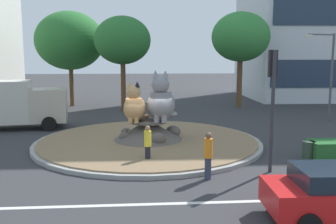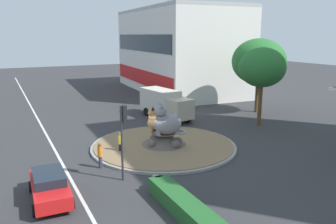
{
  "view_description": "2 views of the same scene",
  "coord_description": "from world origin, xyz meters",
  "views": [
    {
      "loc": [
        -0.36,
        -19.21,
        4.59
      ],
      "look_at": [
        0.98,
        -0.9,
        1.83
      ],
      "focal_mm": 39.66,
      "sensor_mm": 36.0,
      "label": 1
    },
    {
      "loc": [
        24.08,
        -11.75,
        9.01
      ],
      "look_at": [
        -1.49,
        1.15,
        2.52
      ],
      "focal_mm": 36.53,
      "sensor_mm": 36.0,
      "label": 2
    }
  ],
  "objects": [
    {
      "name": "delivery_box_truck",
      "position": [
        -9.01,
        4.54,
        1.66
      ],
      "size": [
        7.62,
        3.35,
        3.08
      ],
      "rotation": [
        0.0,
        0.0,
        0.14
      ],
      "color": "#B7AD99",
      "rests_on": "ground"
    },
    {
      "name": "second_tree_near_tower",
      "position": [
        -1.81,
        11.67,
        5.85
      ],
      "size": [
        4.6,
        4.6,
        7.84
      ],
      "color": "brown",
      "rests_on": "ground"
    },
    {
      "name": "ground_plane",
      "position": [
        0.0,
        0.0,
        0.0
      ],
      "size": [
        160.0,
        160.0,
        0.0
      ],
      "primitive_type": "plane",
      "color": "#333335"
    },
    {
      "name": "cat_statue_grey",
      "position": [
        0.69,
        -0.08,
        2.23
      ],
      "size": [
        1.95,
        2.73,
        2.62
      ],
      "rotation": [
        0.0,
        0.0,
        -1.68
      ],
      "color": "gray",
      "rests_on": "roundabout_island"
    },
    {
      "name": "streetlight_arm",
      "position": [
        12.73,
        5.97,
        3.68
      ],
      "size": [
        2.42,
        0.72,
        6.16
      ],
      "rotation": [
        0.0,
        0.0,
        3.38
      ],
      "color": "#4C4C51",
      "rests_on": "ground"
    },
    {
      "name": "litter_bin",
      "position": [
        6.98,
        -3.84,
        0.45
      ],
      "size": [
        0.56,
        0.56,
        0.9
      ],
      "color": "#2D4233",
      "rests_on": "ground"
    },
    {
      "name": "third_tree_left",
      "position": [
        -6.76,
        15.59,
        5.98
      ],
      "size": [
        6.22,
        6.22,
        8.63
      ],
      "color": "brown",
      "rests_on": "ground"
    },
    {
      "name": "pedestrian_yellow_shirt",
      "position": [
        -0.1,
        -3.71,
        0.9
      ],
      "size": [
        0.31,
        0.31,
        1.67
      ],
      "rotation": [
        0.0,
        0.0,
        2.57
      ],
      "color": "black",
      "rests_on": "ground"
    },
    {
      "name": "broadleaf_tree_behind_island",
      "position": [
        8.56,
        13.85,
        6.27
      ],
      "size": [
        5.17,
        5.17,
        8.5
      ],
      "color": "brown",
      "rests_on": "ground"
    },
    {
      "name": "roundabout_island",
      "position": [
        0.01,
        0.0,
        0.32
      ],
      "size": [
        11.86,
        11.86,
        1.27
      ],
      "color": "gray",
      "rests_on": "ground"
    },
    {
      "name": "cat_statue_calico",
      "position": [
        -0.69,
        -0.29,
        2.03
      ],
      "size": [
        1.42,
        2.05,
        2.08
      ],
      "rotation": [
        0.0,
        0.0,
        -1.67
      ],
      "color": "tan",
      "rests_on": "roundabout_island"
    },
    {
      "name": "pedestrian_orange_shirt",
      "position": [
        2.12,
        -5.91,
        0.97
      ],
      "size": [
        0.33,
        0.33,
        1.8
      ],
      "rotation": [
        0.0,
        0.0,
        1.99
      ],
      "color": "#33384C",
      "rests_on": "ground"
    },
    {
      "name": "lane_centreline",
      "position": [
        0.0,
        -8.15,
        0.0
      ],
      "size": [
        112.0,
        0.2,
        0.01
      ],
      "primitive_type": "cube",
      "color": "silver",
      "rests_on": "ground"
    },
    {
      "name": "traffic_light_mast",
      "position": [
        4.78,
        -5.09,
        3.38
      ],
      "size": [
        0.34,
        0.46,
        4.84
      ],
      "rotation": [
        0.0,
        0.0,
        1.5
      ],
      "color": "#2D2D33",
      "rests_on": "ground"
    }
  ]
}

